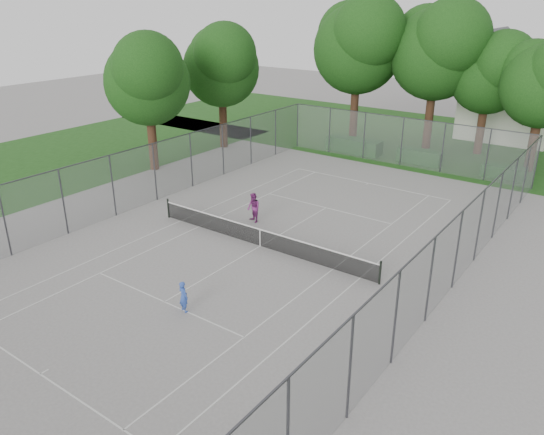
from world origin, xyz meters
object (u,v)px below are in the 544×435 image
Objects in this scene: house at (511,96)px; girl_player at (183,296)px; woman_player at (254,208)px; tennis_net at (260,237)px.

girl_player is at bearing -94.77° from house.
house is 6.96× the size of girl_player.
tennis_net is at bearing -22.30° from woman_player.
woman_player is (-6.31, -27.61, -2.84)m from house.
girl_player is (1.12, -6.41, 0.14)m from tennis_net.
girl_player is 0.80× the size of woman_player.
house is 28.46m from woman_player.
tennis_net is 6.51m from girl_player.
tennis_net is 9.87× the size of girl_player.
woman_player is at bearing -102.86° from house.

